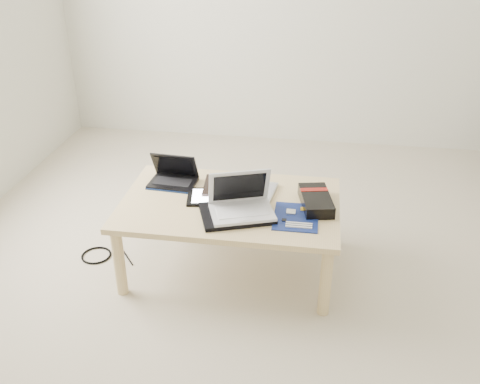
% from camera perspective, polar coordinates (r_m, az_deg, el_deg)
% --- Properties ---
extents(ground, '(4.00, 4.00, 0.00)m').
position_cam_1_polar(ground, '(2.75, 5.78, -10.66)').
color(ground, '#BFB39B').
rests_on(ground, ground).
extents(coffee_table, '(1.10, 0.70, 0.40)m').
position_cam_1_polar(coffee_table, '(2.73, -1.07, -1.94)').
color(coffee_table, '#D3B67F').
rests_on(coffee_table, ground).
extents(book, '(0.29, 0.25, 0.03)m').
position_cam_1_polar(book, '(2.82, -1.06, 0.57)').
color(book, black).
rests_on(book, coffee_table).
extents(netbook, '(0.26, 0.19, 0.17)m').
position_cam_1_polar(netbook, '(2.89, -7.12, 1.58)').
color(netbook, black).
rests_on(netbook, coffee_table).
extents(tablet, '(0.27, 0.22, 0.01)m').
position_cam_1_polar(tablet, '(2.74, -3.07, -0.51)').
color(tablet, black).
rests_on(tablet, coffee_table).
extents(remote, '(0.08, 0.23, 0.02)m').
position_cam_1_polar(remote, '(2.77, 3.12, -0.12)').
color(remote, '#B5B5B9').
rests_on(remote, coffee_table).
extents(neoprene_sleeve, '(0.41, 0.35, 0.02)m').
position_cam_1_polar(neoprene_sleeve, '(2.58, -0.33, -2.32)').
color(neoprene_sleeve, black).
rests_on(neoprene_sleeve, coffee_table).
extents(white_laptop, '(0.35, 0.30, 0.21)m').
position_cam_1_polar(white_laptop, '(2.56, 0.12, -1.22)').
color(white_laptop, silver).
rests_on(white_laptop, neoprene_sleeve).
extents(motherboard, '(0.21, 0.27, 0.01)m').
position_cam_1_polar(motherboard, '(2.58, 6.02, -2.66)').
color(motherboard, '#0D1753').
rests_on(motherboard, coffee_table).
extents(gpu_box, '(0.19, 0.30, 0.06)m').
position_cam_1_polar(gpu_box, '(2.68, 8.09, -0.91)').
color(gpu_box, black).
rests_on(gpu_box, coffee_table).
extents(cable_coil, '(0.10, 0.10, 0.01)m').
position_cam_1_polar(cable_coil, '(2.72, -2.30, -0.78)').
color(cable_coil, black).
rests_on(cable_coil, coffee_table).
extents(floor_cable_coil, '(0.20, 0.20, 0.01)m').
position_cam_1_polar(floor_cable_coil, '(3.10, -15.08, -6.54)').
color(floor_cable_coil, black).
rests_on(floor_cable_coil, ground).
extents(floor_cable_trail, '(0.21, 0.27, 0.01)m').
position_cam_1_polar(floor_cable_trail, '(3.11, -12.42, -6.04)').
color(floor_cable_trail, black).
rests_on(floor_cable_trail, ground).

